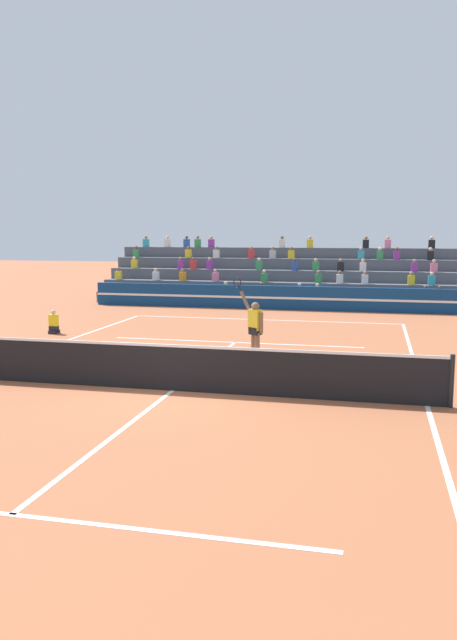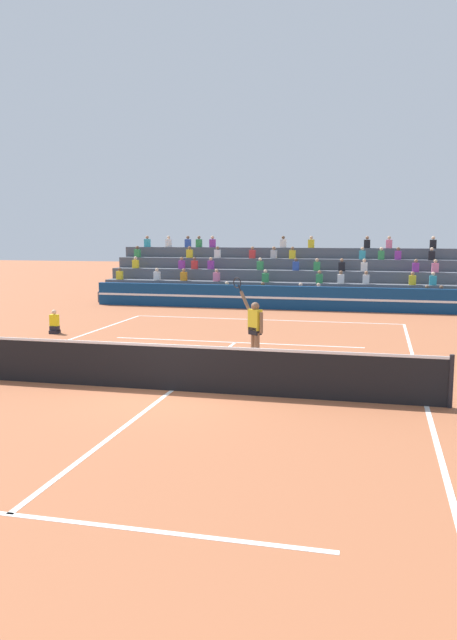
% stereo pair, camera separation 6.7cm
% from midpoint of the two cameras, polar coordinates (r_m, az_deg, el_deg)
% --- Properties ---
extents(ground_plane, '(120.00, 120.00, 0.00)m').
position_cam_midpoint_polar(ground_plane, '(14.21, -5.06, -6.45)').
color(ground_plane, '#AD603D').
extents(court_lines, '(11.10, 23.90, 0.01)m').
position_cam_midpoint_polar(court_lines, '(14.20, -5.06, -6.44)').
color(court_lines, white).
rests_on(court_lines, ground).
extents(tennis_net, '(12.00, 0.10, 1.10)m').
position_cam_midpoint_polar(tennis_net, '(14.08, -5.09, -4.31)').
color(tennis_net, black).
rests_on(tennis_net, ground).
extents(sponsor_banner_wall, '(18.00, 0.26, 1.10)m').
position_cam_midpoint_polar(sponsor_banner_wall, '(29.07, 4.69, 2.05)').
color(sponsor_banner_wall, navy).
rests_on(sponsor_banner_wall, ground).
extents(bleacher_stand, '(19.01, 4.75, 3.38)m').
position_cam_midpoint_polar(bleacher_stand, '(32.77, 5.73, 3.53)').
color(bleacher_stand, '#4C515B').
rests_on(bleacher_stand, ground).
extents(ball_kid_courtside, '(0.30, 0.36, 0.84)m').
position_cam_midpoint_polar(ball_kid_courtside, '(22.88, -15.55, -0.37)').
color(ball_kid_courtside, black).
rests_on(ball_kid_courtside, ground).
extents(tennis_player, '(1.01, 0.80, 2.40)m').
position_cam_midpoint_polar(tennis_player, '(16.65, 2.50, -0.84)').
color(tennis_player, brown).
rests_on(tennis_player, ground).
extents(tennis_ball, '(0.07, 0.07, 0.07)m').
position_cam_midpoint_polar(tennis_ball, '(18.76, -11.56, -2.94)').
color(tennis_ball, '#C6DB33').
rests_on(tennis_ball, ground).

